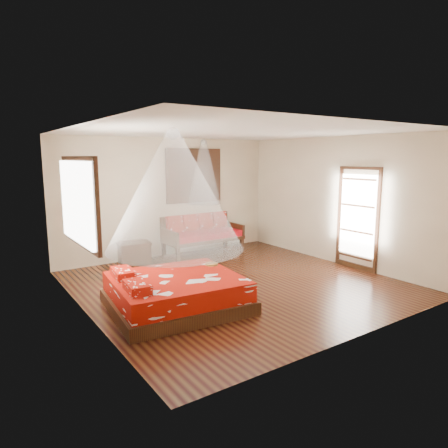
{
  "coord_description": "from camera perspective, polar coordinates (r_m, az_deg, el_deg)",
  "views": [
    {
      "loc": [
        -4.26,
        -5.86,
        2.36
      ],
      "look_at": [
        -0.23,
        0.06,
        1.15
      ],
      "focal_mm": 32.0,
      "sensor_mm": 36.0,
      "label": 1
    }
  ],
  "objects": [
    {
      "name": "shutter_panel",
      "position": [
        9.91,
        -4.3,
        6.9
      ],
      "size": [
        1.52,
        0.06,
        1.32
      ],
      "color": "black",
      "rests_on": "wall_back"
    },
    {
      "name": "mosquito_net_main",
      "position": [
        6.08,
        -7.12,
        4.71
      ],
      "size": [
        2.11,
        2.11,
        1.8
      ],
      "primitive_type": "cone",
      "color": "white",
      "rests_on": "ceiling"
    },
    {
      "name": "storage_chest",
      "position": [
        9.16,
        -12.69,
        -4.01
      ],
      "size": [
        0.76,
        0.61,
        0.48
      ],
      "rotation": [
        0.0,
        0.0,
        -0.15
      ],
      "color": "black",
      "rests_on": "floor"
    },
    {
      "name": "daybed",
      "position": [
        9.79,
        -3.23,
        -1.24
      ],
      "size": [
        1.91,
        0.85,
        0.97
      ],
      "color": "black",
      "rests_on": "floor"
    },
    {
      "name": "wine_tray",
      "position": [
        6.97,
        -1.79,
        -5.48
      ],
      "size": [
        0.23,
        0.23,
        0.19
      ],
      "rotation": [
        0.0,
        0.0,
        -0.25
      ],
      "color": "brown",
      "rests_on": "bed"
    },
    {
      "name": "bed",
      "position": [
        6.41,
        -6.96,
        -9.69
      ],
      "size": [
        2.18,
        2.01,
        0.63
      ],
      "rotation": [
        0.0,
        0.0,
        -0.1
      ],
      "color": "black",
      "rests_on": "floor"
    },
    {
      "name": "mosquito_net_daybed",
      "position": [
        9.51,
        -2.89,
        7.41
      ],
      "size": [
        0.79,
        0.79,
        1.5
      ],
      "primitive_type": "cone",
      "color": "white",
      "rests_on": "ceiling"
    },
    {
      "name": "glazed_door",
      "position": [
        8.83,
        18.54,
        0.69
      ],
      "size": [
        0.08,
        1.02,
        2.16
      ],
      "color": "black",
      "rests_on": "floor"
    },
    {
      "name": "room",
      "position": [
        7.31,
        1.78,
        2.04
      ],
      "size": [
        5.54,
        5.54,
        2.84
      ],
      "color": "black",
      "rests_on": "ground"
    },
    {
      "name": "window_left",
      "position": [
        6.29,
        -19.78,
        3.0
      ],
      "size": [
        0.1,
        1.74,
        1.34
      ],
      "color": "black",
      "rests_on": "wall_left"
    }
  ]
}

